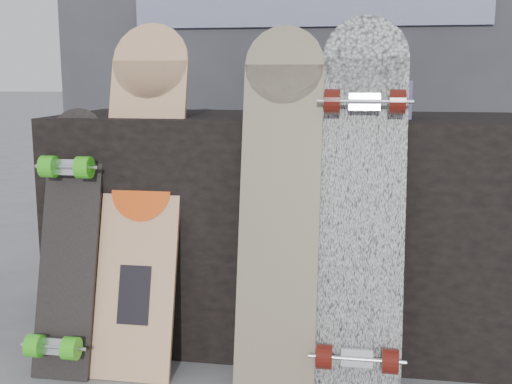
% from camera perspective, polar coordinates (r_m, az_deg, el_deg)
% --- Properties ---
extents(vendor_table, '(1.60, 0.60, 0.80)m').
position_cam_1_polar(vendor_table, '(2.30, 2.82, -3.15)').
color(vendor_table, black).
rests_on(vendor_table, ground).
extents(booth, '(2.40, 0.22, 2.20)m').
position_cam_1_polar(booth, '(3.09, 4.80, 13.41)').
color(booth, '#35353B').
rests_on(booth, ground).
extents(merch_box_purple, '(0.18, 0.12, 0.10)m').
position_cam_1_polar(merch_box_purple, '(2.31, -9.36, 8.05)').
color(merch_box_purple, '#463772').
rests_on(merch_box_purple, vendor_table).
extents(merch_box_small, '(0.14, 0.14, 0.12)m').
position_cam_1_polar(merch_box_small, '(2.15, 11.71, 8.07)').
color(merch_box_small, '#463772').
rests_on(merch_box_small, vendor_table).
extents(merch_box_flat, '(0.22, 0.10, 0.06)m').
position_cam_1_polar(merch_box_flat, '(2.38, 4.48, 7.74)').
color(merch_box_flat, '#D1B78C').
rests_on(merch_box_flat, vendor_table).
extents(longboard_geisha, '(0.26, 0.35, 1.11)m').
position_cam_1_polar(longboard_geisha, '(2.09, -10.07, 0.49)').
color(longboard_geisha, beige).
rests_on(longboard_geisha, ground).
extents(longboard_celtic, '(0.24, 0.27, 1.09)m').
position_cam_1_polar(longboard_celtic, '(1.90, 2.14, -0.60)').
color(longboard_celtic, '#D0BD8E').
rests_on(longboard_celtic, ground).
extents(longboard_cascadia, '(0.25, 0.32, 1.12)m').
position_cam_1_polar(longboard_cascadia, '(1.90, 9.37, -0.75)').
color(longboard_cascadia, silver).
rests_on(longboard_cascadia, ground).
extents(skateboard_dark, '(0.19, 0.31, 0.84)m').
position_cam_1_polar(skateboard_dark, '(2.12, -16.42, -4.06)').
color(skateboard_dark, black).
rests_on(skateboard_dark, ground).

